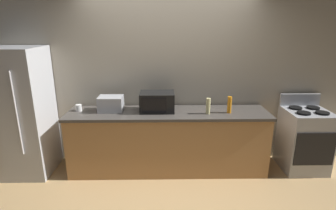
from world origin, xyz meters
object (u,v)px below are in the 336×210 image
Objects in this scene: refrigerator at (21,113)px; bottle_vinegar at (208,106)px; bottle_dish_soap at (229,105)px; stove_range at (304,139)px; toaster_oven at (111,104)px; mug_white at (79,108)px; microwave at (157,102)px.

refrigerator is 8.13× the size of bottle_vinegar.
bottle_vinegar is at bearing -172.48° from bottle_dish_soap.
toaster_oven is at bearing 178.77° from stove_range.
toaster_oven is at bearing -0.46° from mug_white.
refrigerator is at bearing -175.33° from mug_white.
refrigerator is at bearing 178.91° from bottle_dish_soap.
mug_white is (-0.46, 0.00, -0.06)m from toaster_oven.
stove_range is (4.05, 0.00, -0.44)m from refrigerator.
stove_range is 3.18× the size of toaster_oven.
bottle_vinegar is at bearing -5.01° from mug_white.
bottle_dish_soap is at bearing -3.98° from toaster_oven.
microwave is 2.17× the size of bottle_vinegar.
toaster_oven is (-0.66, 0.01, -0.03)m from microwave.
refrigerator is 4.07m from stove_range.
stove_range is 2.86m from toaster_oven.
stove_range is at bearing 3.75° from bottle_vinegar.
toaster_oven is at bearing 176.02° from bottle_dish_soap.
stove_range is 4.65× the size of bottle_dish_soap.
refrigerator is 1.67× the size of stove_range.
microwave reaches higher than stove_range.
microwave is 5.19× the size of mug_white.
refrigerator is at bearing -177.22° from toaster_oven.
mug_white is at bearing 176.78° from bottle_dish_soap.
refrigerator is at bearing -178.55° from microwave.
refrigerator is at bearing 177.90° from bottle_vinegar.
mug_white is (-1.11, 0.02, -0.09)m from microwave.
microwave is at bearing 174.11° from bottle_dish_soap.
stove_range reaches higher than mug_white.
microwave reaches higher than bottle_dish_soap.
bottle_vinegar is (2.60, -0.10, 0.11)m from refrigerator.
microwave is at bearing 178.72° from stove_range.
microwave is at bearing 168.45° from bottle_vinegar.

